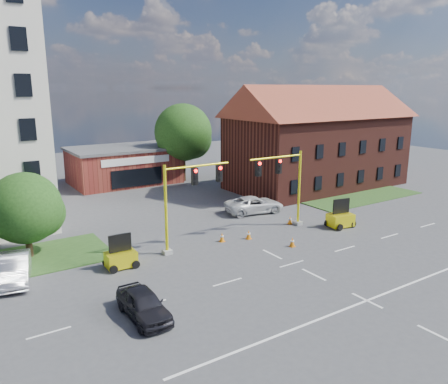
% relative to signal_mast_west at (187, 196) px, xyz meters
% --- Properties ---
extents(ground, '(120.00, 120.00, 0.00)m').
position_rel_signal_mast_west_xyz_m(ground, '(4.36, -6.00, -3.92)').
color(ground, '#474649').
rests_on(ground, ground).
extents(grass_verge_ne, '(14.00, 4.00, 0.08)m').
position_rel_signal_mast_west_xyz_m(grass_verge_ne, '(22.36, 3.00, -3.88)').
color(grass_verge_ne, '#254A1B').
rests_on(grass_verge_ne, ground).
extents(lane_markings, '(60.00, 36.00, 0.01)m').
position_rel_signal_mast_west_xyz_m(lane_markings, '(4.36, -9.00, -3.91)').
color(lane_markings, white).
rests_on(lane_markings, ground).
extents(brick_shop, '(12.40, 8.40, 4.30)m').
position_rel_signal_mast_west_xyz_m(brick_shop, '(4.36, 23.99, -1.76)').
color(brick_shop, maroon).
rests_on(brick_shop, ground).
extents(townhouse_row, '(21.00, 11.00, 11.50)m').
position_rel_signal_mast_west_xyz_m(townhouse_row, '(22.36, 10.00, 2.01)').
color(townhouse_row, '#4B1D16').
rests_on(townhouse_row, ground).
extents(tree_large, '(7.22, 6.88, 9.37)m').
position_rel_signal_mast_west_xyz_m(tree_large, '(11.21, 21.08, 1.75)').
color(tree_large, '#352313').
rests_on(tree_large, ground).
extents(tree_nw_front, '(4.97, 4.73, 5.81)m').
position_rel_signal_mast_west_xyz_m(tree_nw_front, '(-9.40, 4.58, -0.63)').
color(tree_nw_front, '#352313').
rests_on(tree_nw_front, ground).
extents(signal_mast_west, '(5.30, 0.60, 6.20)m').
position_rel_signal_mast_west_xyz_m(signal_mast_west, '(0.00, 0.00, 0.00)').
color(signal_mast_west, '#989993').
rests_on(signal_mast_west, ground).
extents(signal_mast_east, '(5.30, 0.60, 6.20)m').
position_rel_signal_mast_west_xyz_m(signal_mast_east, '(8.71, 0.00, 0.00)').
color(signal_mast_east, '#989993').
rests_on(signal_mast_east, ground).
extents(trailer_west, '(1.88, 1.28, 2.12)m').
position_rel_signal_mast_west_xyz_m(trailer_west, '(-5.11, -0.50, -3.26)').
color(trailer_west, '#FFF215').
rests_on(trailer_west, ground).
extents(trailer_east, '(2.19, 1.65, 2.27)m').
position_rel_signal_mast_west_xyz_m(trailer_east, '(12.89, -2.30, -3.21)').
color(trailer_east, '#FFF215').
rests_on(trailer_east, ground).
extents(cone_a, '(0.40, 0.40, 0.70)m').
position_rel_signal_mast_west_xyz_m(cone_a, '(2.86, 0.03, -3.58)').
color(cone_a, orange).
rests_on(cone_a, ground).
extents(cone_b, '(0.40, 0.40, 0.70)m').
position_rel_signal_mast_west_xyz_m(cone_b, '(4.87, -0.57, -3.58)').
color(cone_b, orange).
rests_on(cone_b, ground).
extents(cone_c, '(0.40, 0.40, 0.70)m').
position_rel_signal_mast_west_xyz_m(cone_c, '(6.52, -3.61, -3.58)').
color(cone_c, orange).
rests_on(cone_c, ground).
extents(cone_d, '(0.40, 0.40, 0.70)m').
position_rel_signal_mast_west_xyz_m(cone_d, '(9.95, 0.52, -3.58)').
color(cone_d, orange).
rests_on(cone_d, ground).
extents(pickup_white, '(5.79, 3.46, 1.51)m').
position_rel_signal_mast_west_xyz_m(pickup_white, '(9.56, 4.96, -3.17)').
color(pickup_white, white).
rests_on(pickup_white, ground).
extents(sedan_dark, '(1.68, 4.17, 1.42)m').
position_rel_signal_mast_west_xyz_m(sedan_dark, '(-6.36, -7.08, -3.21)').
color(sedan_dark, black).
rests_on(sedan_dark, ground).
extents(sedan_silver_front, '(2.57, 4.99, 1.57)m').
position_rel_signal_mast_west_xyz_m(sedan_silver_front, '(-11.05, 1.02, -3.14)').
color(sedan_silver_front, '#ADAFB5').
rests_on(sedan_silver_front, ground).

